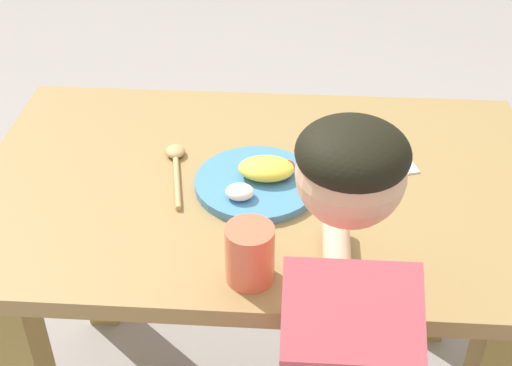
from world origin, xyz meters
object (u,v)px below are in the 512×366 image
object	(u,v)px
plate	(259,180)
fork	(356,174)
drinking_cup	(251,254)
spoon	(176,163)

from	to	relation	value
plate	fork	distance (m)	0.20
plate	drinking_cup	xyz separation A→B (m)	(0.00, -0.25, 0.04)
plate	drinking_cup	world-z (taller)	drinking_cup
drinking_cup	plate	bearing A→B (deg)	90.67
fork	spoon	bearing A→B (deg)	86.27
spoon	drinking_cup	bearing A→B (deg)	-161.69
plate	spoon	world-z (taller)	plate
fork	plate	bearing A→B (deg)	102.59
fork	spoon	distance (m)	0.36
plate	spoon	distance (m)	0.18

